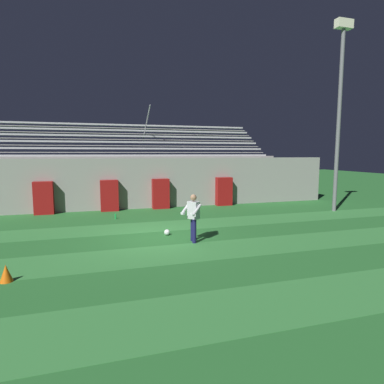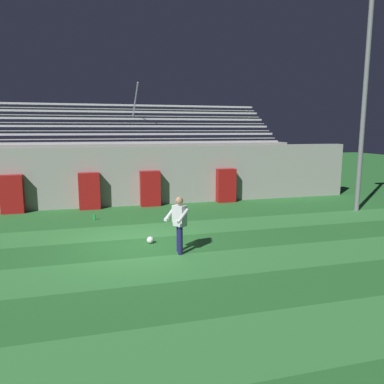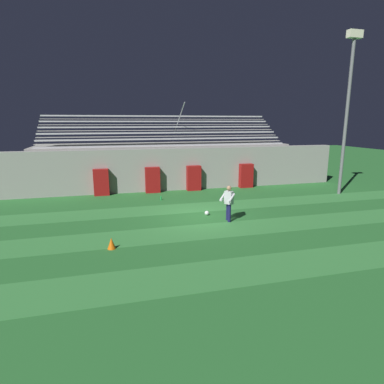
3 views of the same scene
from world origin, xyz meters
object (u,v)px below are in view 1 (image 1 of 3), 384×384
at_px(padding_pillar_gate_right, 161,194).
at_px(water_bottle, 116,216).
at_px(floodlight_pole, 340,96).
at_px(traffic_cone, 6,273).
at_px(padding_pillar_gate_left, 109,196).
at_px(goalkeeper, 193,215).
at_px(soccer_ball, 167,232).
at_px(padding_pillar_far_right, 224,191).
at_px(padding_pillar_far_left, 44,198).

relative_size(padding_pillar_gate_right, water_bottle, 6.92).
xyz_separation_m(floodlight_pole, traffic_cone, (-14.28, -5.63, -5.77)).
bearing_deg(padding_pillar_gate_left, water_bottle, -85.67).
height_order(padding_pillar_gate_right, floodlight_pole, floodlight_pole).
bearing_deg(goalkeeper, soccer_ball, 120.13).
bearing_deg(water_bottle, padding_pillar_far_right, 19.00).
relative_size(goalkeeper, water_bottle, 6.96).
xyz_separation_m(padding_pillar_gate_right, goalkeeper, (-0.26, -7.06, 0.12)).
distance_m(padding_pillar_gate_left, padding_pillar_far_left, 3.21).
xyz_separation_m(padding_pillar_far_right, water_bottle, (-6.40, -2.20, -0.71)).
relative_size(padding_pillar_far_left, floodlight_pole, 0.17).
xyz_separation_m(padding_pillar_gate_left, goalkeeper, (2.52, -7.06, 0.12)).
relative_size(padding_pillar_gate_right, soccer_ball, 7.55).
bearing_deg(soccer_ball, padding_pillar_gate_left, 107.34).
bearing_deg(padding_pillar_far_left, padding_pillar_gate_right, 0.00).
bearing_deg(traffic_cone, padding_pillar_far_left, 92.63).
distance_m(floodlight_pole, goalkeeper, 10.89).
bearing_deg(padding_pillar_far_left, water_bottle, -33.10).
bearing_deg(traffic_cone, goalkeeper, 21.02).
relative_size(goalkeeper, soccer_ball, 7.59).
xyz_separation_m(padding_pillar_far_left, padding_pillar_far_right, (9.78, 0.00, 0.00)).
bearing_deg(padding_pillar_far_right, padding_pillar_gate_right, 180.00).
bearing_deg(floodlight_pole, soccer_ball, -165.88).
relative_size(padding_pillar_gate_left, goalkeeper, 0.99).
xyz_separation_m(floodlight_pole, soccer_ball, (-9.65, -2.43, -5.87)).
bearing_deg(water_bottle, padding_pillar_far_left, 146.90).
bearing_deg(soccer_ball, padding_pillar_gate_right, 81.03).
height_order(padding_pillar_gate_left, traffic_cone, padding_pillar_gate_left).
height_order(padding_pillar_gate_right, goalkeeper, goalkeeper).
bearing_deg(padding_pillar_far_right, padding_pillar_gate_left, 180.00).
bearing_deg(traffic_cone, padding_pillar_far_right, 44.18).
relative_size(padding_pillar_far_left, padding_pillar_far_right, 1.00).
xyz_separation_m(soccer_ball, water_bottle, (-1.67, 3.69, 0.01)).
relative_size(traffic_cone, water_bottle, 1.75).
relative_size(padding_pillar_far_right, goalkeeper, 0.99).
height_order(padding_pillar_gate_right, padding_pillar_far_left, same).
distance_m(padding_pillar_far_left, floodlight_pole, 15.96).
bearing_deg(padding_pillar_far_left, traffic_cone, -87.37).
distance_m(padding_pillar_gate_right, goalkeeper, 7.06).
xyz_separation_m(floodlight_pole, goalkeeper, (-8.97, -3.59, -5.03)).
height_order(floodlight_pole, goalkeeper, floodlight_pole).
distance_m(padding_pillar_gate_left, traffic_cone, 9.54).
xyz_separation_m(padding_pillar_far_left, traffic_cone, (0.42, -9.10, -0.62)).
bearing_deg(padding_pillar_gate_right, padding_pillar_far_left, 180.00).
distance_m(padding_pillar_far_left, traffic_cone, 9.13).
distance_m(padding_pillar_gate_left, goalkeeper, 7.49).
height_order(padding_pillar_far_left, soccer_ball, padding_pillar_far_left).
bearing_deg(floodlight_pole, padding_pillar_far_left, 166.73).
bearing_deg(water_bottle, traffic_cone, -113.26).
distance_m(padding_pillar_far_right, water_bottle, 6.81).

